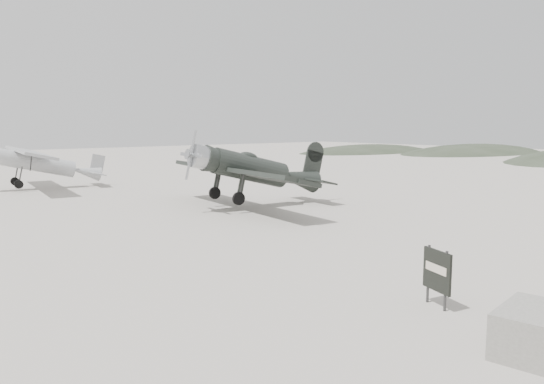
{
  "coord_description": "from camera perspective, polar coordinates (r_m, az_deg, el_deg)",
  "views": [
    {
      "loc": [
        -13.82,
        -14.33,
        4.24
      ],
      "look_at": [
        -0.27,
        2.25,
        1.5
      ],
      "focal_mm": 35.0,
      "sensor_mm": 36.0,
      "label": 1
    }
  ],
  "objects": [
    {
      "name": "hill_northeast",
      "position": [
        83.92,
        10.35,
        4.27
      ],
      "size": [
        32.0,
        16.0,
        5.2
      ],
      "primitive_type": "ellipsoid",
      "color": "#2C3526",
      "rests_on": "ground"
    },
    {
      "name": "sign_board",
      "position": [
        13.02,
        17.33,
        -8.19
      ],
      "size": [
        0.38,
        0.93,
        1.4
      ],
      "rotation": [
        0.0,
        0.0,
        -0.34
      ],
      "color": "#333333",
      "rests_on": "ground"
    },
    {
      "name": "hill_east_north",
      "position": [
        85.2,
        20.93,
        3.95
      ],
      "size": [
        36.0,
        18.0,
        6.0
      ],
      "primitive_type": "ellipsoid",
      "color": "#2C3526",
      "rests_on": "ground"
    },
    {
      "name": "equipment_block",
      "position": [
        11.23,
        26.22,
        -13.28
      ],
      "size": [
        1.89,
        1.35,
        0.87
      ],
      "primitive_type": "cube",
      "rotation": [
        0.0,
        0.0,
        0.17
      ],
      "color": "slate",
      "rests_on": "ground"
    },
    {
      "name": "ground",
      "position": [
        20.35,
        4.62,
        -4.75
      ],
      "size": [
        160.0,
        160.0,
        0.0
      ],
      "primitive_type": "plane",
      "color": "#9D968B",
      "rests_on": "ground"
    },
    {
      "name": "highwing_monoplane",
      "position": [
        38.09,
        -23.78,
        3.18
      ],
      "size": [
        7.75,
        10.88,
        3.07
      ],
      "rotation": [
        0.0,
        0.23,
        -0.13
      ],
      "color": "#9A9D9F",
      "rests_on": "ground"
    },
    {
      "name": "lowwing_monoplane",
      "position": [
        27.18,
        -1.77,
        2.38
      ],
      "size": [
        8.04,
        11.26,
        3.62
      ],
      "rotation": [
        0.0,
        0.24,
        -0.11
      ],
      "color": "black",
      "rests_on": "ground"
    }
  ]
}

